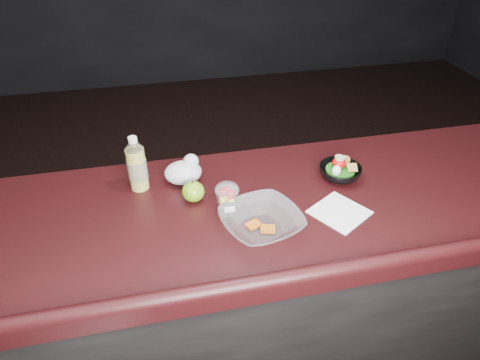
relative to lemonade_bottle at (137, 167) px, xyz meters
name	(u,v)px	position (x,y,z in m)	size (l,w,h in m)	color
counter	(251,303)	(0.37, -0.19, -0.59)	(4.06, 0.71, 1.02)	black
lemonade_bottle	(137,167)	(0.00, 0.00, 0.00)	(0.07, 0.07, 0.20)	gold
fruit_cup	(227,198)	(0.28, -0.20, -0.03)	(0.08, 0.08, 0.11)	white
green_apple	(193,191)	(0.18, -0.11, -0.05)	(0.08, 0.08, 0.08)	#427D0E
plastic_bag	(184,171)	(0.16, 0.00, -0.04)	(0.13, 0.11, 0.10)	silver
snack_bowl	(340,171)	(0.72, -0.09, -0.06)	(0.19, 0.19, 0.08)	black
takeout_bowl	(261,222)	(0.37, -0.31, -0.06)	(0.30, 0.30, 0.06)	silver
paper_napkin	(339,212)	(0.64, -0.29, -0.08)	(0.16, 0.16, 0.00)	white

